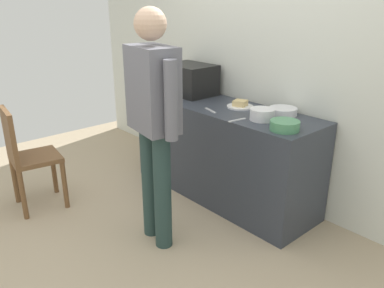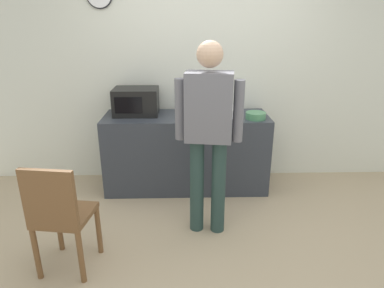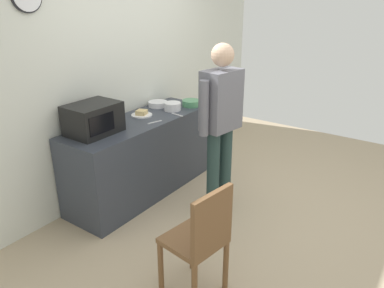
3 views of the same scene
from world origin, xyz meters
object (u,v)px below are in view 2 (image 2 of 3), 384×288
(cereal_bowl, at_px, (230,113))
(fork_utensil, at_px, (221,121))
(person_standing, at_px, (209,127))
(wooden_chair, at_px, (60,214))
(sandwich_plate, at_px, (196,112))
(microwave, at_px, (136,101))
(mixing_bowl, at_px, (256,116))
(salad_bowl, at_px, (229,109))
(spoon_utensil, at_px, (188,120))

(cereal_bowl, xyz_separation_m, fork_utensil, (-0.12, -0.16, -0.04))
(person_standing, distance_m, wooden_chair, 1.39)
(sandwich_plate, height_order, cereal_bowl, cereal_bowl)
(microwave, bearing_deg, fork_utensil, -18.68)
(cereal_bowl, xyz_separation_m, mixing_bowl, (0.27, -0.08, -0.01))
(salad_bowl, distance_m, wooden_chair, 2.25)
(microwave, distance_m, salad_bowl, 1.09)
(person_standing, bearing_deg, mixing_bowl, 53.16)
(microwave, relative_size, fork_utensil, 2.94)
(salad_bowl, distance_m, person_standing, 1.15)
(sandwich_plate, height_order, spoon_utensil, sandwich_plate)
(cereal_bowl, height_order, fork_utensil, cereal_bowl)
(person_standing, bearing_deg, cereal_bowl, 70.29)
(wooden_chair, bearing_deg, microwave, 75.38)
(microwave, bearing_deg, spoon_utensil, -25.22)
(sandwich_plate, xyz_separation_m, fork_utensil, (0.25, -0.31, -0.02))
(fork_utensil, bearing_deg, cereal_bowl, 53.25)
(microwave, distance_m, person_standing, 1.26)
(sandwich_plate, relative_size, wooden_chair, 0.25)
(sandwich_plate, relative_size, cereal_bowl, 1.20)
(salad_bowl, distance_m, mixing_bowl, 0.41)
(salad_bowl, height_order, wooden_chair, salad_bowl)
(microwave, distance_m, fork_utensil, 1.00)
(mixing_bowl, bearing_deg, salad_bowl, 127.71)
(spoon_utensil, relative_size, person_standing, 0.10)
(mixing_bowl, bearing_deg, wooden_chair, -142.78)
(person_standing, bearing_deg, microwave, 127.04)
(salad_bowl, bearing_deg, cereal_bowl, -95.43)
(person_standing, bearing_deg, sandwich_plate, 93.85)
(sandwich_plate, xyz_separation_m, mixing_bowl, (0.64, -0.23, 0.02))
(microwave, xyz_separation_m, salad_bowl, (1.08, 0.09, -0.12))
(microwave, distance_m, wooden_chair, 1.69)
(sandwich_plate, relative_size, mixing_bowl, 1.07)
(microwave, height_order, sandwich_plate, microwave)
(person_standing, bearing_deg, salad_bowl, 73.35)
(mixing_bowl, xyz_separation_m, wooden_chair, (-1.74, -1.32, -0.40))
(fork_utensil, relative_size, wooden_chair, 0.18)
(sandwich_plate, relative_size, spoon_utensil, 1.39)
(microwave, height_order, spoon_utensil, microwave)
(salad_bowl, relative_size, wooden_chair, 0.25)
(cereal_bowl, relative_size, fork_utensil, 1.17)
(spoon_utensil, bearing_deg, cereal_bowl, 14.71)
(mixing_bowl, relative_size, spoon_utensil, 1.30)
(sandwich_plate, bearing_deg, mixing_bowl, -19.70)
(mixing_bowl, bearing_deg, person_standing, -126.84)
(cereal_bowl, bearing_deg, salad_bowl, 84.57)
(microwave, relative_size, wooden_chair, 0.53)
(microwave, relative_size, mixing_bowl, 2.27)
(mixing_bowl, height_order, spoon_utensil, mixing_bowl)
(mixing_bowl, relative_size, person_standing, 0.13)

